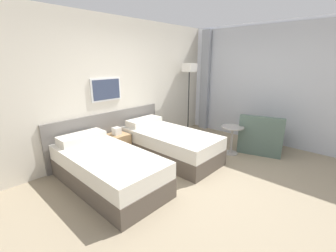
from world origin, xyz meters
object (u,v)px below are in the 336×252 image
(floor_lamp, at_px, (189,74))
(armchair, at_px, (261,139))
(bed_near_door, at_px, (107,168))
(nightstand, at_px, (118,146))
(bed_near_window, at_px, (169,144))
(side_table, at_px, (232,135))

(floor_lamp, xyz_separation_m, armchair, (0.17, -1.84, -1.29))
(bed_near_door, height_order, floor_lamp, floor_lamp)
(nightstand, relative_size, armchair, 0.61)
(nightstand, bearing_deg, floor_lamp, -2.57)
(bed_near_window, distance_m, nightstand, 1.03)
(armchair, bearing_deg, bed_near_window, 37.05)
(bed_near_door, height_order, side_table, bed_near_door)
(nightstand, relative_size, floor_lamp, 0.35)
(bed_near_window, distance_m, armchair, 2.01)
(bed_near_door, bearing_deg, nightstand, 46.09)
(bed_near_door, height_order, armchair, armchair)
(bed_near_door, xyz_separation_m, bed_near_window, (1.42, 0.00, 0.00))
(armchair, bearing_deg, side_table, 41.07)
(bed_near_door, xyz_separation_m, floor_lamp, (2.86, 0.64, 1.28))
(side_table, bearing_deg, armchair, -32.76)
(bed_near_window, xyz_separation_m, armchair, (1.61, -1.20, -0.02))
(side_table, xyz_separation_m, armchair, (0.59, -0.38, -0.14))
(floor_lamp, distance_m, armchair, 2.26)
(floor_lamp, bearing_deg, nightstand, 177.43)
(side_table, distance_m, armchair, 0.71)
(nightstand, height_order, floor_lamp, floor_lamp)
(bed_near_door, xyz_separation_m, nightstand, (0.71, 0.74, -0.03))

